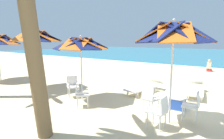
{
  "coord_description": "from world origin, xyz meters",
  "views": [
    {
      "loc": [
        1.8,
        -7.14,
        2.3
      ],
      "look_at": [
        -3.16,
        -0.35,
        1.0
      ],
      "focal_mm": 30.32,
      "sensor_mm": 36.0,
      "label": 1
    }
  ],
  "objects_px": {
    "plastic_chair_1": "(150,98)",
    "beach_umbrella_2": "(35,37)",
    "beach_umbrella_1": "(81,44)",
    "beach_umbrella_0": "(173,34)",
    "beachgoer_seated": "(209,67)",
    "plastic_chair_0": "(193,104)",
    "plastic_chair_2": "(159,110)",
    "plastic_chair_3": "(73,85)",
    "sun_lounger_2": "(144,86)",
    "plastic_chair_4": "(80,93)",
    "plastic_chair_5": "(40,80)",
    "sun_lounger_1": "(195,89)",
    "cooler_box": "(177,103)",
    "palm_tree_1": "(28,6)"
  },
  "relations": [
    {
      "from": "beach_umbrella_0",
      "to": "plastic_chair_3",
      "type": "distance_m",
      "value": 4.52
    },
    {
      "from": "plastic_chair_0",
      "to": "beach_umbrella_1",
      "type": "bearing_deg",
      "value": -173.63
    },
    {
      "from": "plastic_chair_0",
      "to": "beach_umbrella_1",
      "type": "height_order",
      "value": "beach_umbrella_1"
    },
    {
      "from": "plastic_chair_4",
      "to": "sun_lounger_1",
      "type": "height_order",
      "value": "plastic_chair_4"
    },
    {
      "from": "plastic_chair_0",
      "to": "sun_lounger_2",
      "type": "distance_m",
      "value": 3.14
    },
    {
      "from": "plastic_chair_0",
      "to": "beachgoer_seated",
      "type": "xyz_separation_m",
      "value": [
        -1.19,
        10.08,
        -0.2
      ]
    },
    {
      "from": "plastic_chair_1",
      "to": "beachgoer_seated",
      "type": "relative_size",
      "value": 0.94
    },
    {
      "from": "sun_lounger_1",
      "to": "beachgoer_seated",
      "type": "relative_size",
      "value": 2.4
    },
    {
      "from": "plastic_chair_3",
      "to": "sun_lounger_2",
      "type": "bearing_deg",
      "value": 48.32
    },
    {
      "from": "plastic_chair_2",
      "to": "palm_tree_1",
      "type": "height_order",
      "value": "palm_tree_1"
    },
    {
      "from": "beach_umbrella_2",
      "to": "palm_tree_1",
      "type": "bearing_deg",
      "value": -33.24
    },
    {
      "from": "plastic_chair_3",
      "to": "cooler_box",
      "type": "height_order",
      "value": "plastic_chair_3"
    },
    {
      "from": "plastic_chair_2",
      "to": "beachgoer_seated",
      "type": "distance_m",
      "value": 11.11
    },
    {
      "from": "plastic_chair_0",
      "to": "sun_lounger_1",
      "type": "xyz_separation_m",
      "value": [
        -0.55,
        2.77,
        -0.22
      ]
    },
    {
      "from": "plastic_chair_4",
      "to": "sun_lounger_2",
      "type": "xyz_separation_m",
      "value": [
        0.98,
        2.97,
        -0.22
      ]
    },
    {
      "from": "plastic_chair_0",
      "to": "plastic_chair_3",
      "type": "height_order",
      "value": "same"
    },
    {
      "from": "beach_umbrella_0",
      "to": "plastic_chair_4",
      "type": "height_order",
      "value": "beach_umbrella_0"
    },
    {
      "from": "plastic_chair_1",
      "to": "plastic_chair_3",
      "type": "distance_m",
      "value": 3.3
    },
    {
      "from": "beach_umbrella_2",
      "to": "palm_tree_1",
      "type": "relative_size",
      "value": 0.56
    },
    {
      "from": "beach_umbrella_0",
      "to": "plastic_chair_3",
      "type": "height_order",
      "value": "beach_umbrella_0"
    },
    {
      "from": "beachgoer_seated",
      "to": "plastic_chair_1",
      "type": "bearing_deg",
      "value": -90.45
    },
    {
      "from": "beach_umbrella_2",
      "to": "plastic_chair_2",
      "type": "bearing_deg",
      "value": -5.13
    },
    {
      "from": "plastic_chair_5",
      "to": "beach_umbrella_1",
      "type": "bearing_deg",
      "value": 5.77
    },
    {
      "from": "beach_umbrella_1",
      "to": "beach_umbrella_0",
      "type": "bearing_deg",
      "value": -1.57
    },
    {
      "from": "plastic_chair_1",
      "to": "sun_lounger_2",
      "type": "relative_size",
      "value": 0.39
    },
    {
      "from": "beach_umbrella_2",
      "to": "plastic_chair_5",
      "type": "relative_size",
      "value": 3.25
    },
    {
      "from": "beach_umbrella_0",
      "to": "plastic_chair_2",
      "type": "distance_m",
      "value": 2.02
    },
    {
      "from": "beach_umbrella_0",
      "to": "beachgoer_seated",
      "type": "bearing_deg",
      "value": 93.8
    },
    {
      "from": "plastic_chair_1",
      "to": "beach_umbrella_2",
      "type": "height_order",
      "value": "beach_umbrella_2"
    },
    {
      "from": "beach_umbrella_2",
      "to": "sun_lounger_2",
      "type": "height_order",
      "value": "beach_umbrella_2"
    },
    {
      "from": "plastic_chair_2",
      "to": "cooler_box",
      "type": "relative_size",
      "value": 1.73
    },
    {
      "from": "palm_tree_1",
      "to": "beach_umbrella_0",
      "type": "bearing_deg",
      "value": 51.28
    },
    {
      "from": "beach_umbrella_0",
      "to": "plastic_chair_0",
      "type": "relative_size",
      "value": 3.3
    },
    {
      "from": "plastic_chair_2",
      "to": "beachgoer_seated",
      "type": "relative_size",
      "value": 0.94
    },
    {
      "from": "plastic_chair_2",
      "to": "beach_umbrella_2",
      "type": "height_order",
      "value": "beach_umbrella_2"
    },
    {
      "from": "beach_umbrella_2",
      "to": "cooler_box",
      "type": "xyz_separation_m",
      "value": [
        6.33,
        1.11,
        -2.25
      ]
    },
    {
      "from": "beach_umbrella_1",
      "to": "palm_tree_1",
      "type": "distance_m",
      "value": 3.23
    },
    {
      "from": "beach_umbrella_1",
      "to": "cooler_box",
      "type": "xyz_separation_m",
      "value": [
        3.35,
        1.12,
        -1.95
      ]
    },
    {
      "from": "beach_umbrella_0",
      "to": "beach_umbrella_2",
      "type": "height_order",
      "value": "beach_umbrella_0"
    },
    {
      "from": "sun_lounger_2",
      "to": "cooler_box",
      "type": "xyz_separation_m",
      "value": [
        1.84,
        -1.24,
        -0.08
      ]
    },
    {
      "from": "beach_umbrella_0",
      "to": "plastic_chair_3",
      "type": "relative_size",
      "value": 3.3
    },
    {
      "from": "palm_tree_1",
      "to": "beachgoer_seated",
      "type": "height_order",
      "value": "palm_tree_1"
    },
    {
      "from": "plastic_chair_0",
      "to": "plastic_chair_4",
      "type": "xyz_separation_m",
      "value": [
        -3.45,
        -1.06,
        0.0
      ]
    },
    {
      "from": "plastic_chair_0",
      "to": "plastic_chair_2",
      "type": "bearing_deg",
      "value": -120.71
    },
    {
      "from": "plastic_chair_4",
      "to": "plastic_chair_2",
      "type": "bearing_deg",
      "value": 1.03
    },
    {
      "from": "cooler_box",
      "to": "beachgoer_seated",
      "type": "height_order",
      "value": "beachgoer_seated"
    },
    {
      "from": "plastic_chair_4",
      "to": "plastic_chair_5",
      "type": "bearing_deg",
      "value": 172.88
    },
    {
      "from": "plastic_chair_5",
      "to": "cooler_box",
      "type": "xyz_separation_m",
      "value": [
        5.78,
        1.37,
        -0.3
      ]
    },
    {
      "from": "sun_lounger_2",
      "to": "beachgoer_seated",
      "type": "distance_m",
      "value": 8.27
    },
    {
      "from": "plastic_chair_0",
      "to": "plastic_chair_3",
      "type": "xyz_separation_m",
      "value": [
        -4.55,
        -0.42,
        0.0
      ]
    }
  ]
}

